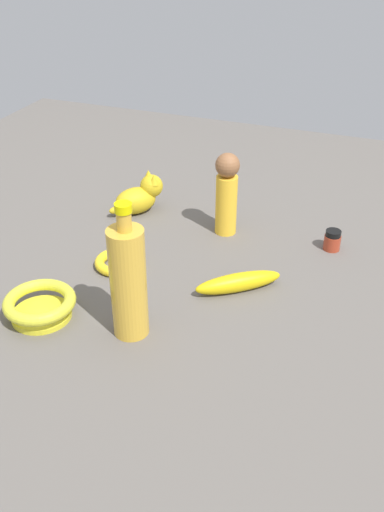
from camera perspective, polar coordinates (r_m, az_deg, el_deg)
The scene contains 8 objects.
ground at distance 1.16m, azimuth 0.00°, elevation -3.58°, with size 2.00×2.00×0.00m, color #5B5651.
nail_polish_jar at distance 1.32m, azimuth 13.59°, elevation 1.53°, with size 0.04×0.04×0.05m.
person_figure_adult at distance 1.32m, azimuth 3.41°, elevation 6.25°, with size 0.07×0.07×0.19m.
bowl at distance 1.11m, azimuth -14.67°, elevation -4.65°, with size 0.13×0.13×0.05m.
bangle at distance 1.24m, azimuth -7.24°, elevation -0.58°, with size 0.10×0.10×0.02m, color yellow.
banana at distance 1.16m, azimuth 4.57°, elevation -2.59°, with size 0.18×0.04×0.04m, color gold.
bottle_tall at distance 1.00m, azimuth -6.26°, elevation -2.46°, with size 0.06×0.06×0.26m.
cat_figurine at distance 1.44m, azimuth -5.11°, elevation 5.90°, with size 0.12×0.12×0.10m.
Camera 1 is at (-0.34, 0.88, 0.67)m, focal length 40.82 mm.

